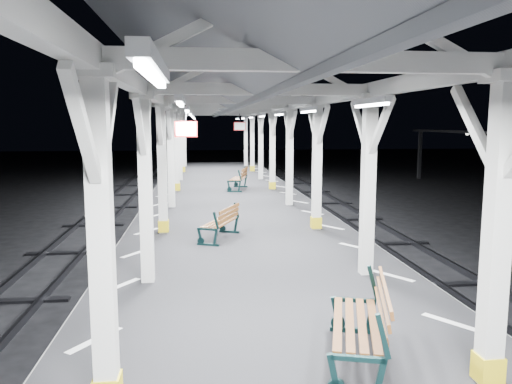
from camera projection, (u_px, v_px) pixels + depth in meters
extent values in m
plane|color=black|center=(249.00, 293.00, 11.22)|extent=(120.00, 120.00, 0.00)
cube|color=black|center=(249.00, 272.00, 11.15)|extent=(6.00, 50.00, 1.00)
cube|color=silver|center=(136.00, 253.00, 10.81)|extent=(1.00, 48.00, 0.01)
cube|color=silver|center=(356.00, 247.00, 11.36)|extent=(1.00, 48.00, 0.01)
cube|color=#2D2D33|center=(43.00, 298.00, 10.71)|extent=(0.08, 60.00, 0.16)
cube|color=black|center=(16.00, 301.00, 10.66)|extent=(2.20, 0.22, 0.06)
cube|color=#2D2D33|center=(437.00, 283.00, 11.71)|extent=(0.08, 60.00, 0.16)
cube|color=#2D2D33|center=(481.00, 281.00, 11.83)|extent=(0.08, 60.00, 0.16)
cube|color=black|center=(459.00, 284.00, 11.78)|extent=(2.20, 0.22, 0.06)
cube|color=beige|center=(102.00, 250.00, 4.74)|extent=(0.22, 0.22, 3.20)
cube|color=beige|center=(94.00, 72.00, 4.51)|extent=(0.40, 0.40, 0.12)
cube|color=beige|center=(107.00, 128.00, 5.12)|extent=(0.10, 0.99, 0.99)
cube|color=beige|center=(83.00, 129.00, 4.04)|extent=(0.10, 0.99, 0.99)
cube|color=beige|center=(146.00, 193.00, 8.67)|extent=(0.22, 0.22, 3.20)
cube|color=beige|center=(143.00, 96.00, 8.44)|extent=(0.40, 0.40, 0.12)
cube|color=beige|center=(147.00, 126.00, 9.06)|extent=(0.10, 0.99, 0.99)
cube|color=beige|center=(140.00, 126.00, 7.97)|extent=(0.10, 0.99, 0.99)
cube|color=beige|center=(162.00, 171.00, 12.61)|extent=(0.22, 0.22, 3.20)
cube|color=beige|center=(160.00, 104.00, 12.38)|extent=(0.40, 0.40, 0.12)
cube|color=gold|center=(164.00, 226.00, 12.80)|extent=(0.26, 0.26, 0.30)
cube|color=beige|center=(163.00, 125.00, 12.99)|extent=(0.10, 0.99, 0.99)
cube|color=beige|center=(159.00, 125.00, 11.91)|extent=(0.10, 0.99, 0.99)
cube|color=beige|center=(171.00, 159.00, 16.54)|extent=(0.22, 0.22, 3.20)
cube|color=beige|center=(170.00, 109.00, 16.32)|extent=(0.40, 0.40, 0.12)
cube|color=beige|center=(171.00, 125.00, 16.93)|extent=(0.10, 0.99, 0.99)
cube|color=beige|center=(169.00, 125.00, 15.85)|extent=(0.10, 0.99, 0.99)
cube|color=beige|center=(176.00, 152.00, 20.48)|extent=(0.22, 0.22, 3.20)
cube|color=beige|center=(175.00, 112.00, 20.25)|extent=(0.40, 0.40, 0.12)
cube|color=gold|center=(177.00, 187.00, 20.68)|extent=(0.26, 0.26, 0.30)
cube|color=beige|center=(176.00, 124.00, 20.86)|extent=(0.10, 0.99, 0.99)
cube|color=beige|center=(175.00, 124.00, 19.78)|extent=(0.10, 0.99, 0.99)
cube|color=beige|center=(180.00, 148.00, 24.42)|extent=(0.22, 0.22, 3.20)
cube|color=beige|center=(179.00, 113.00, 24.19)|extent=(0.40, 0.40, 0.12)
cube|color=beige|center=(180.00, 124.00, 24.80)|extent=(0.10, 0.99, 0.99)
cube|color=beige|center=(179.00, 124.00, 23.72)|extent=(0.10, 0.99, 0.99)
cube|color=beige|center=(182.00, 144.00, 28.35)|extent=(0.22, 0.22, 3.20)
cube|color=beige|center=(182.00, 115.00, 28.13)|extent=(0.40, 0.40, 0.12)
cube|color=gold|center=(183.00, 169.00, 28.55)|extent=(0.26, 0.26, 0.30)
cube|color=beige|center=(182.00, 124.00, 28.74)|extent=(0.10, 0.99, 0.99)
cube|color=beige|center=(182.00, 124.00, 27.66)|extent=(0.10, 0.99, 0.99)
cube|color=beige|center=(184.00, 142.00, 32.29)|extent=(0.22, 0.22, 3.20)
cube|color=beige|center=(184.00, 116.00, 32.06)|extent=(0.40, 0.40, 0.12)
cube|color=beige|center=(184.00, 124.00, 32.67)|extent=(0.10, 0.99, 0.99)
cube|color=beige|center=(184.00, 124.00, 31.59)|extent=(0.10, 0.99, 0.99)
cube|color=beige|center=(497.00, 239.00, 5.18)|extent=(0.22, 0.22, 3.20)
cube|color=beige|center=(508.00, 76.00, 4.96)|extent=(0.40, 0.40, 0.12)
cube|color=gold|center=(488.00, 368.00, 5.38)|extent=(0.26, 0.26, 0.30)
cube|color=beige|center=(474.00, 127.00, 5.57)|extent=(0.10, 0.99, 0.99)
cube|color=beige|center=(368.00, 189.00, 9.12)|extent=(0.22, 0.22, 3.20)
cube|color=beige|center=(371.00, 97.00, 8.89)|extent=(0.40, 0.40, 0.12)
cube|color=beige|center=(360.00, 126.00, 9.50)|extent=(0.10, 0.99, 0.99)
cube|color=beige|center=(381.00, 126.00, 8.42)|extent=(0.10, 0.99, 0.99)
cube|color=beige|center=(317.00, 169.00, 13.06)|extent=(0.22, 0.22, 3.20)
cube|color=beige|center=(318.00, 105.00, 12.83)|extent=(0.40, 0.40, 0.12)
cube|color=gold|center=(316.00, 222.00, 13.25)|extent=(0.26, 0.26, 0.30)
cube|color=beige|center=(313.00, 125.00, 13.44)|extent=(0.10, 0.99, 0.99)
cube|color=beige|center=(323.00, 125.00, 12.36)|extent=(0.10, 0.99, 0.99)
cube|color=beige|center=(290.00, 159.00, 16.99)|extent=(0.22, 0.22, 3.20)
cube|color=beige|center=(290.00, 109.00, 16.77)|extent=(0.40, 0.40, 0.12)
cube|color=beige|center=(287.00, 124.00, 17.38)|extent=(0.10, 0.99, 0.99)
cube|color=beige|center=(293.00, 125.00, 16.30)|extent=(0.10, 0.99, 0.99)
cube|color=beige|center=(272.00, 152.00, 20.93)|extent=(0.22, 0.22, 3.20)
cube|color=beige|center=(273.00, 112.00, 20.70)|extent=(0.40, 0.40, 0.12)
cube|color=gold|center=(272.00, 185.00, 21.13)|extent=(0.26, 0.26, 0.30)
cube|color=beige|center=(271.00, 124.00, 21.31)|extent=(0.10, 0.99, 0.99)
cube|color=beige|center=(275.00, 124.00, 20.23)|extent=(0.10, 0.99, 0.99)
cube|color=beige|center=(261.00, 147.00, 24.87)|extent=(0.22, 0.22, 3.20)
cube|color=beige|center=(261.00, 114.00, 24.64)|extent=(0.40, 0.40, 0.12)
cube|color=beige|center=(259.00, 124.00, 25.25)|extent=(0.10, 0.99, 0.99)
cube|color=beige|center=(262.00, 124.00, 24.17)|extent=(0.10, 0.99, 0.99)
cube|color=beige|center=(252.00, 144.00, 28.80)|extent=(0.22, 0.22, 3.20)
cube|color=beige|center=(252.00, 115.00, 28.58)|extent=(0.40, 0.40, 0.12)
cube|color=gold|center=(252.00, 168.00, 29.00)|extent=(0.26, 0.26, 0.30)
cube|color=beige|center=(251.00, 124.00, 29.19)|extent=(0.10, 0.99, 0.99)
cube|color=beige|center=(253.00, 124.00, 28.10)|extent=(0.10, 0.99, 0.99)
cube|color=beige|center=(246.00, 141.00, 32.74)|extent=(0.22, 0.22, 3.20)
cube|color=beige|center=(246.00, 116.00, 32.51)|extent=(0.40, 0.40, 0.12)
cube|color=beige|center=(245.00, 124.00, 33.12)|extent=(0.10, 0.99, 0.99)
cube|color=beige|center=(247.00, 124.00, 32.04)|extent=(0.10, 0.99, 0.99)
cube|color=beige|center=(153.00, 95.00, 10.40)|extent=(0.18, 48.00, 0.24)
cube|color=beige|center=(340.00, 96.00, 10.85)|extent=(0.18, 48.00, 0.24)
cube|color=beige|center=(311.00, 61.00, 4.72)|extent=(4.20, 0.14, 0.20)
cube|color=beige|center=(260.00, 89.00, 8.65)|extent=(4.20, 0.14, 0.20)
cube|color=beige|center=(241.00, 100.00, 12.59)|extent=(4.20, 0.14, 0.20)
cube|color=beige|center=(231.00, 105.00, 16.53)|extent=(4.20, 0.14, 0.20)
cube|color=beige|center=(224.00, 109.00, 20.46)|extent=(4.20, 0.14, 0.20)
cube|color=beige|center=(220.00, 111.00, 24.40)|extent=(4.20, 0.14, 0.20)
cube|color=beige|center=(217.00, 113.00, 28.34)|extent=(4.20, 0.14, 0.20)
cube|color=beige|center=(215.00, 114.00, 32.27)|extent=(4.20, 0.14, 0.20)
cube|color=beige|center=(248.00, 51.00, 10.49)|extent=(0.16, 48.00, 0.20)
cube|color=#4D5155|center=(186.00, 69.00, 10.40)|extent=(2.80, 49.00, 1.45)
cube|color=#4D5155|center=(309.00, 70.00, 10.69)|extent=(2.80, 49.00, 1.45)
cube|color=silver|center=(153.00, 66.00, 2.64)|extent=(0.10, 1.35, 0.08)
cube|color=white|center=(153.00, 75.00, 2.65)|extent=(0.05, 1.25, 0.05)
cube|color=silver|center=(180.00, 100.00, 6.58)|extent=(0.10, 1.35, 0.08)
cube|color=white|center=(180.00, 104.00, 6.58)|extent=(0.05, 1.25, 0.05)
cube|color=silver|center=(187.00, 109.00, 10.51)|extent=(0.10, 1.35, 0.08)
cube|color=white|center=(187.00, 111.00, 10.52)|extent=(0.05, 1.25, 0.05)
cube|color=silver|center=(190.00, 113.00, 14.45)|extent=(0.10, 1.35, 0.08)
cube|color=white|center=(190.00, 114.00, 14.46)|extent=(0.05, 1.25, 0.05)
cube|color=silver|center=(192.00, 115.00, 18.39)|extent=(0.10, 1.35, 0.08)
cube|color=white|center=(192.00, 116.00, 18.39)|extent=(0.05, 1.25, 0.05)
cube|color=silver|center=(193.00, 116.00, 22.32)|extent=(0.10, 1.35, 0.08)
cube|color=white|center=(193.00, 117.00, 22.33)|extent=(0.05, 1.25, 0.05)
cube|color=silver|center=(194.00, 117.00, 26.26)|extent=(0.10, 1.35, 0.08)
cube|color=white|center=(194.00, 118.00, 26.27)|extent=(0.05, 1.25, 0.05)
cube|color=silver|center=(195.00, 118.00, 30.20)|extent=(0.10, 1.35, 0.08)
cube|color=white|center=(195.00, 119.00, 30.20)|extent=(0.05, 1.25, 0.05)
cube|color=silver|center=(371.00, 101.00, 6.87)|extent=(0.10, 1.35, 0.08)
cube|color=white|center=(371.00, 105.00, 6.88)|extent=(0.05, 1.25, 0.05)
cube|color=silver|center=(308.00, 109.00, 10.80)|extent=(0.10, 1.35, 0.08)
cube|color=white|center=(308.00, 111.00, 10.81)|extent=(0.05, 1.25, 0.05)
cube|color=silver|center=(279.00, 113.00, 14.74)|extent=(0.10, 1.35, 0.08)
cube|color=white|center=(279.00, 114.00, 14.75)|extent=(0.05, 1.25, 0.05)
cube|color=silver|center=(262.00, 115.00, 18.68)|extent=(0.10, 1.35, 0.08)
cube|color=white|center=(262.00, 116.00, 18.68)|extent=(0.05, 1.25, 0.05)
cube|color=silver|center=(251.00, 116.00, 22.61)|extent=(0.10, 1.35, 0.08)
cube|color=white|center=(251.00, 117.00, 22.62)|extent=(0.05, 1.25, 0.05)
cube|color=silver|center=(243.00, 117.00, 26.55)|extent=(0.10, 1.35, 0.08)
cube|color=white|center=(243.00, 118.00, 26.56)|extent=(0.05, 1.25, 0.05)
cube|color=silver|center=(237.00, 118.00, 30.49)|extent=(0.10, 1.35, 0.08)
cube|color=white|center=(237.00, 119.00, 30.49)|extent=(0.05, 1.25, 0.05)
cylinder|color=black|center=(186.00, 113.00, 11.01)|extent=(0.02, 0.02, 0.36)
cube|color=red|center=(186.00, 129.00, 11.06)|extent=(0.50, 0.03, 0.35)
cube|color=white|center=(186.00, 129.00, 11.06)|extent=(0.44, 0.04, 0.29)
cylinder|color=black|center=(240.00, 118.00, 20.93)|extent=(0.02, 0.02, 0.36)
cube|color=red|center=(240.00, 126.00, 20.98)|extent=(0.50, 0.03, 0.35)
cube|color=white|center=(240.00, 126.00, 20.98)|extent=(0.44, 0.05, 0.29)
cube|color=black|center=(420.00, 155.00, 34.22)|extent=(0.20, 0.20, 3.30)
sphere|color=silver|center=(467.00, 133.00, 28.10)|extent=(0.20, 0.20, 0.20)
sphere|color=silver|center=(421.00, 132.00, 34.00)|extent=(0.20, 0.20, 0.20)
cube|color=black|center=(334.00, 377.00, 5.07)|extent=(0.17, 0.10, 0.49)
cube|color=black|center=(379.00, 380.00, 4.99)|extent=(0.16, 0.09, 0.49)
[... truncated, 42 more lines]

